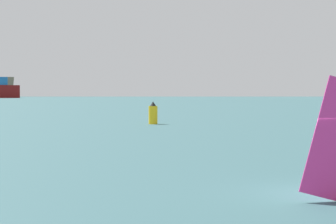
% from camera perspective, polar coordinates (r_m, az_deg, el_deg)
% --- Properties ---
extents(ground_plane, '(4000.00, 4000.00, 0.00)m').
position_cam_1_polar(ground_plane, '(19.44, 15.16, -7.81)').
color(ground_plane, '#386066').
extents(distant_headland, '(985.18, 630.37, 33.65)m').
position_cam_1_polar(distant_headland, '(1269.99, -15.97, 2.26)').
color(distant_headland, '#756B56').
rests_on(distant_headland, ground_plane).
extents(channel_buoy, '(0.97, 0.97, 2.46)m').
position_cam_1_polar(channel_buoy, '(63.00, -1.47, -0.18)').
color(channel_buoy, yellow).
rests_on(channel_buoy, ground_plane).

